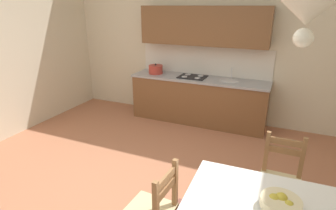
{
  "coord_description": "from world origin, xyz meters",
  "views": [
    {
      "loc": [
        1.47,
        -2.52,
        2.21
      ],
      "look_at": [
        0.18,
        0.44,
        1.03
      ],
      "focal_mm": 29.3,
      "sensor_mm": 36.0,
      "label": 1
    }
  ],
  "objects_px": {
    "dining_chair_kitchen_side": "(280,181)",
    "kitchen_cabinetry": "(199,80)",
    "fruit_bowl": "(281,203)",
    "pendant_lamp": "(307,14)"
  },
  "relations": [
    {
      "from": "kitchen_cabinetry",
      "to": "fruit_bowl",
      "type": "bearing_deg",
      "value": -62.45
    },
    {
      "from": "pendant_lamp",
      "to": "kitchen_cabinetry",
      "type": "bearing_deg",
      "value": 116.01
    },
    {
      "from": "dining_chair_kitchen_side",
      "to": "pendant_lamp",
      "type": "xyz_separation_m",
      "value": [
        -0.05,
        -0.99,
        1.73
      ]
    },
    {
      "from": "dining_chair_kitchen_side",
      "to": "pendant_lamp",
      "type": "bearing_deg",
      "value": -92.66
    },
    {
      "from": "fruit_bowl",
      "to": "pendant_lamp",
      "type": "bearing_deg",
      "value": -105.84
    },
    {
      "from": "fruit_bowl",
      "to": "pendant_lamp",
      "type": "height_order",
      "value": "pendant_lamp"
    },
    {
      "from": "dining_chair_kitchen_side",
      "to": "kitchen_cabinetry",
      "type": "bearing_deg",
      "value": 126.07
    },
    {
      "from": "pendant_lamp",
      "to": "fruit_bowl",
      "type": "bearing_deg",
      "value": 74.16
    },
    {
      "from": "kitchen_cabinetry",
      "to": "fruit_bowl",
      "type": "relative_size",
      "value": 8.78
    },
    {
      "from": "fruit_bowl",
      "to": "pendant_lamp",
      "type": "distance_m",
      "value": 1.36
    }
  ]
}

